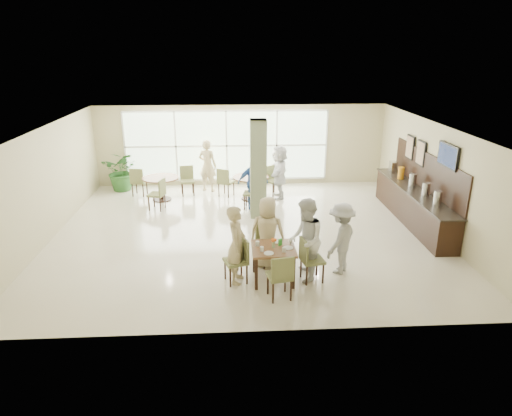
{
  "coord_description": "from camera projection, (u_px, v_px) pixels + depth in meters",
  "views": [
    {
      "loc": [
        -0.38,
        -11.23,
        4.67
      ],
      "look_at": [
        0.2,
        -1.2,
        1.1
      ],
      "focal_mm": 32.0,
      "sensor_mm": 36.0,
      "label": 1
    }
  ],
  "objects": [
    {
      "name": "teen_right",
      "position": [
        305.0,
        240.0,
        9.42
      ],
      "size": [
        0.74,
        0.91,
        1.78
      ],
      "primitive_type": "imported",
      "rotation": [
        0.0,
        0.0,
        -1.65
      ],
      "color": "white",
      "rests_on": "ground"
    },
    {
      "name": "main_table",
      "position": [
        273.0,
        252.0,
        9.44
      ],
      "size": [
        0.9,
        0.9,
        0.75
      ],
      "color": "brown",
      "rests_on": "ground"
    },
    {
      "name": "wall_tv",
      "position": [
        448.0,
        156.0,
        11.13
      ],
      "size": [
        0.06,
        1.0,
        0.58
      ],
      "color": "black",
      "rests_on": "ground"
    },
    {
      "name": "window_bank",
      "position": [
        227.0,
        146.0,
        15.85
      ],
      "size": [
        7.0,
        0.04,
        7.0
      ],
      "color": "silver",
      "rests_on": "ground"
    },
    {
      "name": "chairs_table_left",
      "position": [
        161.0,
        185.0,
        14.57
      ],
      "size": [
        2.11,
        1.98,
        0.95
      ],
      "color": "olive",
      "rests_on": "ground"
    },
    {
      "name": "teen_far",
      "position": [
        267.0,
        232.0,
        10.03
      ],
      "size": [
        0.87,
        0.61,
        1.61
      ],
      "primitive_type": "imported",
      "rotation": [
        0.0,
        0.0,
        2.9
      ],
      "color": "tan",
      "rests_on": "ground"
    },
    {
      "name": "potted_plant",
      "position": [
        123.0,
        171.0,
        15.45
      ],
      "size": [
        1.42,
        1.42,
        1.37
      ],
      "primitive_type": "imported",
      "rotation": [
        0.0,
        0.0,
        -0.17
      ],
      "color": "#285A24",
      "rests_on": "ground"
    },
    {
      "name": "chairs_table_right",
      "position": [
        250.0,
        185.0,
        14.59
      ],
      "size": [
        2.19,
        1.89,
        0.95
      ],
      "color": "olive",
      "rests_on": "ground"
    },
    {
      "name": "room_shell",
      "position": [
        245.0,
        170.0,
        11.58
      ],
      "size": [
        10.0,
        10.0,
        10.0
      ],
      "color": "white",
      "rests_on": "ground"
    },
    {
      "name": "adult_standing",
      "position": [
        208.0,
        166.0,
        15.33
      ],
      "size": [
        0.76,
        0.64,
        1.77
      ],
      "primitive_type": "imported",
      "rotation": [
        0.0,
        0.0,
        2.73
      ],
      "color": "tan",
      "rests_on": "ground"
    },
    {
      "name": "chairs_main_table",
      "position": [
        274.0,
        260.0,
        9.49
      ],
      "size": [
        2.14,
        2.02,
        0.95
      ],
      "color": "olive",
      "rests_on": "ground"
    },
    {
      "name": "tabletop_clutter",
      "position": [
        273.0,
        245.0,
        9.36
      ],
      "size": [
        0.76,
        0.76,
        0.21
      ],
      "color": "white",
      "rests_on": "main_table"
    },
    {
      "name": "buffet_counter",
      "position": [
        414.0,
        203.0,
        12.69
      ],
      "size": [
        0.64,
        4.7,
        1.95
      ],
      "color": "black",
      "rests_on": "ground"
    },
    {
      "name": "adult_b",
      "position": [
        279.0,
        172.0,
        14.65
      ],
      "size": [
        0.85,
        1.65,
        1.71
      ],
      "primitive_type": "imported",
      "rotation": [
        0.0,
        0.0,
        -1.68
      ],
      "color": "white",
      "rests_on": "ground"
    },
    {
      "name": "teen_standing",
      "position": [
        341.0,
        238.0,
        9.76
      ],
      "size": [
        1.09,
        1.16,
        1.58
      ],
      "primitive_type": "imported",
      "rotation": [
        0.0,
        0.0,
        -2.24
      ],
      "color": "#ACACAE",
      "rests_on": "ground"
    },
    {
      "name": "framed_art_b",
      "position": [
        410.0,
        147.0,
        13.49
      ],
      "size": [
        0.05,
        0.55,
        0.7
      ],
      "color": "black",
      "rests_on": "ground"
    },
    {
      "name": "teen_left",
      "position": [
        237.0,
        245.0,
        9.34
      ],
      "size": [
        0.5,
        0.67,
        1.66
      ],
      "primitive_type": "imported",
      "rotation": [
        0.0,
        0.0,
        1.4
      ],
      "color": "tan",
      "rests_on": "ground"
    },
    {
      "name": "column",
      "position": [
        258.0,
        169.0,
        12.83
      ],
      "size": [
        0.45,
        0.45,
        2.8
      ],
      "primitive_type": "cube",
      "color": "#6A7C56",
      "rests_on": "ground"
    },
    {
      "name": "round_table_right",
      "position": [
        251.0,
        181.0,
        14.59
      ],
      "size": [
        1.16,
        1.16,
        0.75
      ],
      "color": "brown",
      "rests_on": "ground"
    },
    {
      "name": "round_table_left",
      "position": [
        161.0,
        182.0,
        14.51
      ],
      "size": [
        1.16,
        1.16,
        0.75
      ],
      "color": "brown",
      "rests_on": "ground"
    },
    {
      "name": "ground",
      "position": [
        246.0,
        232.0,
        12.15
      ],
      "size": [
        10.0,
        10.0,
        0.0
      ],
      "primitive_type": "plane",
      "color": "beige",
      "rests_on": "ground"
    },
    {
      "name": "adult_a",
      "position": [
        253.0,
        183.0,
        13.71
      ],
      "size": [
        0.99,
        0.63,
        1.59
      ],
      "primitive_type": "imported",
      "rotation": [
        0.0,
        0.0,
        0.11
      ],
      "color": "#3961AB",
      "rests_on": "ground"
    },
    {
      "name": "framed_art_a",
      "position": [
        421.0,
        153.0,
        12.74
      ],
      "size": [
        0.05,
        0.55,
        0.7
      ],
      "color": "black",
      "rests_on": "ground"
    }
  ]
}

